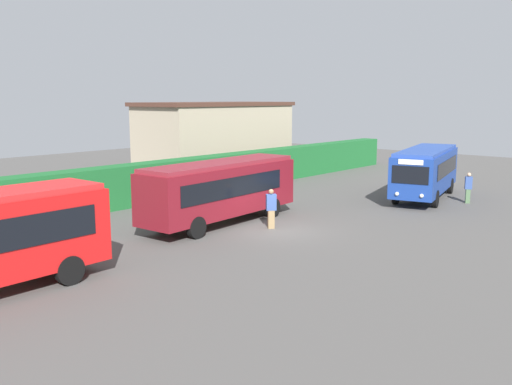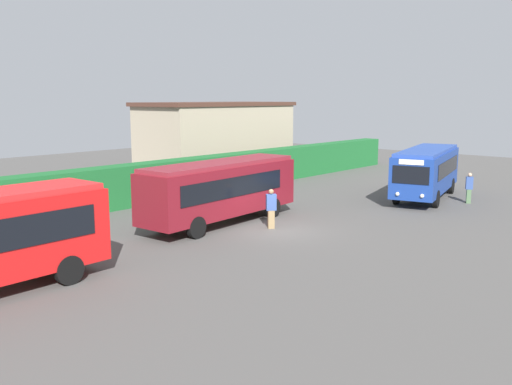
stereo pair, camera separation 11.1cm
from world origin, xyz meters
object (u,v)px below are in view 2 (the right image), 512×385
at_px(bus_blue, 426,170).
at_px(person_right, 271,208).
at_px(person_far, 469,187).
at_px(traffic_cone, 63,224).
at_px(bus_maroon, 221,188).
at_px(person_center, 157,207).

height_order(bus_blue, person_right, bus_blue).
bearing_deg(bus_blue, person_far, 81.40).
bearing_deg(bus_blue, person_right, -22.94).
bearing_deg(person_right, traffic_cone, -97.00).
bearing_deg(bus_blue, bus_maroon, -32.26).
bearing_deg(person_right, person_far, 108.79).
height_order(bus_maroon, person_center, bus_maroon).
bearing_deg(person_center, person_right, -96.74).
bearing_deg(person_center, traffic_cone, 98.17).
bearing_deg(traffic_cone, person_center, -37.66).
bearing_deg(traffic_cone, bus_blue, -25.36).
relative_size(bus_blue, traffic_cone, 15.04).
height_order(bus_blue, person_center, bus_blue).
bearing_deg(person_center, person_far, -73.64).
height_order(bus_maroon, person_right, bus_maroon).
relative_size(bus_maroon, bus_blue, 1.05).
bearing_deg(bus_blue, person_center, -35.76).
xyz_separation_m(person_center, person_far, (15.99, -9.04, 0.02)).
distance_m(person_right, traffic_cone, 9.83).
distance_m(bus_blue, person_center, 17.06).
xyz_separation_m(person_right, traffic_cone, (-6.81, 7.05, -0.70)).
relative_size(bus_blue, person_right, 4.76).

